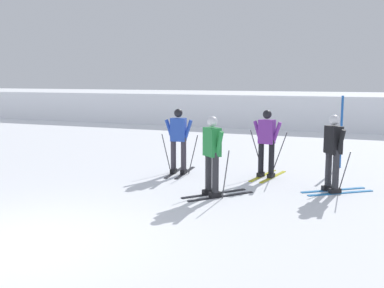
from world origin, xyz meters
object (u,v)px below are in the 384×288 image
Objects in this scene: skier_blue at (179,139)px; trail_marker_pole at (341,132)px; skier_purple at (267,142)px; skier_green at (212,154)px; skier_black at (333,151)px.

skier_blue is 4.58m from trail_marker_pole.
trail_marker_pole is at bearing 51.33° from skier_purple.
skier_blue is (-1.58, 1.84, -0.00)m from skier_green.
skier_black is 3.00m from trail_marker_pole.
skier_black is at bearing -29.55° from skier_purple.
skier_black is 1.93m from skier_purple.
skier_blue is 1.00× the size of skier_purple.
skier_blue is 2.27m from skier_purple.
skier_black is 1.00× the size of skier_blue.
skier_green is at bearing -106.21° from skier_purple.
trail_marker_pole reaches higher than skier_purple.
skier_blue and skier_purple have the same top height.
skier_green is 4.86m from trail_marker_pole.
trail_marker_pole is (-0.04, 3.00, 0.09)m from skier_black.
skier_black and skier_purple have the same top height.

